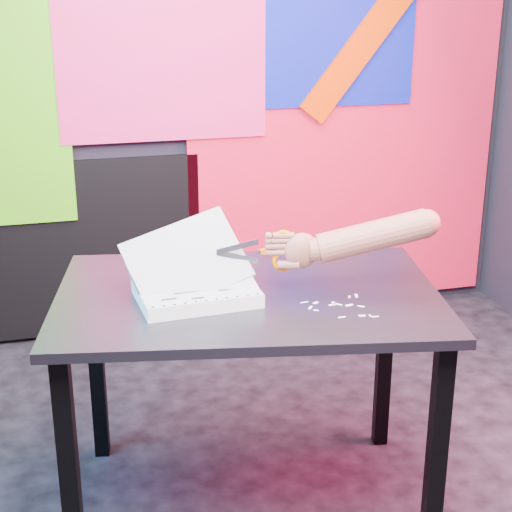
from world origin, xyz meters
name	(u,v)px	position (x,y,z in m)	size (l,w,h in m)	color
room	(328,88)	(0.00, 0.00, 1.35)	(3.01, 3.01, 2.71)	black
backdrop	(230,135)	(0.06, 1.46, 0.96)	(2.88, 0.05, 2.08)	red
work_table	(248,321)	(-0.24, 0.00, 0.65)	(1.28, 0.97, 0.75)	black
printout_stack	(196,291)	(-0.40, -0.02, 0.78)	(0.39, 0.27, 0.26)	silver
scissors	(278,251)	(-0.16, -0.03, 0.88)	(0.23, 0.06, 0.13)	#BDBDBD
hand_forearm	(361,238)	(0.08, -0.08, 0.92)	(0.50, 0.16, 0.18)	brown
paper_clippings	(341,306)	(-0.01, -0.18, 0.75)	(0.19, 0.18, 0.00)	silver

